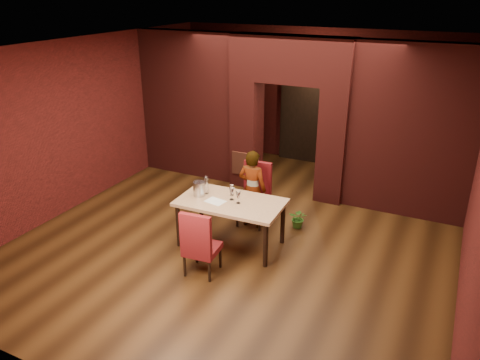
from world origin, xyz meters
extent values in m
plane|color=#412610|center=(0.00, 0.00, 0.00)|extent=(8.00, 8.00, 0.00)
cube|color=silver|center=(0.00, 0.00, 3.20)|extent=(7.00, 8.00, 0.04)
cube|color=maroon|center=(0.00, 4.00, 1.60)|extent=(7.00, 0.04, 3.20)
cube|color=maroon|center=(0.00, -4.00, 1.60)|extent=(7.00, 0.04, 3.20)
cube|color=maroon|center=(-3.50, 0.00, 1.60)|extent=(0.04, 8.00, 3.20)
cube|color=maroon|center=(3.50, 0.00, 1.60)|extent=(0.04, 8.00, 3.20)
cube|color=maroon|center=(-0.95, 2.00, 1.15)|extent=(0.55, 0.55, 2.30)
cube|color=maroon|center=(0.95, 2.00, 1.15)|extent=(0.55, 0.55, 2.30)
cube|color=maroon|center=(0.00, 2.00, 2.75)|extent=(2.45, 0.55, 0.90)
cube|color=maroon|center=(-2.36, 2.00, 1.60)|extent=(2.28, 0.35, 3.20)
cube|color=maroon|center=(2.36, 2.00, 1.60)|extent=(2.28, 0.35, 3.20)
cube|color=#A0482E|center=(-0.95, 1.71, 0.55)|extent=(0.40, 0.03, 0.50)
cube|color=black|center=(-0.40, 3.94, 1.05)|extent=(0.90, 0.08, 2.10)
cube|color=black|center=(-0.40, 3.90, 1.05)|extent=(1.02, 0.04, 2.22)
cube|color=tan|center=(-0.04, -0.55, 0.40)|extent=(1.76, 1.03, 0.81)
cube|color=maroon|center=(-0.02, 0.30, 0.57)|extent=(0.54, 0.54, 1.14)
cube|color=maroon|center=(-0.05, -1.47, 0.53)|extent=(0.53, 0.53, 1.07)
imported|color=white|center=(0.00, 0.23, 0.72)|extent=(0.53, 0.35, 1.44)
cube|color=white|center=(-0.26, -0.67, 0.81)|extent=(0.35, 0.28, 0.00)
cylinder|color=#AFAFB5|center=(-0.61, -0.59, 0.93)|extent=(0.20, 0.20, 0.25)
cylinder|color=white|center=(-0.55, -0.46, 0.97)|extent=(0.07, 0.07, 0.32)
imported|color=#31681E|center=(0.79, 0.52, 0.18)|extent=(0.35, 0.31, 0.37)
camera|label=1|loc=(3.13, -6.70, 4.08)|focal=35.00mm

